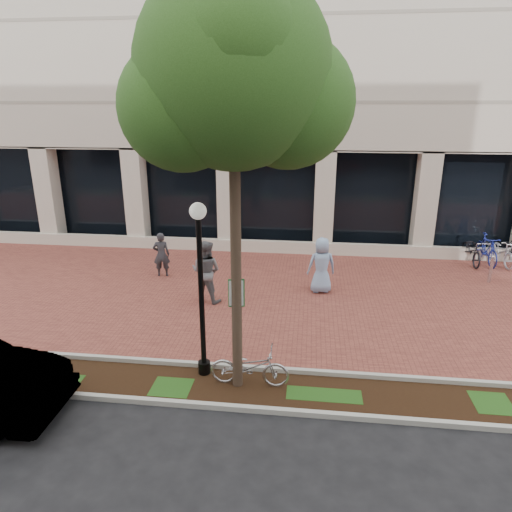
# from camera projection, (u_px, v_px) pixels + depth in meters

# --- Properties ---
(ground) EXTENTS (120.00, 120.00, 0.00)m
(ground) POSITION_uv_depth(u_px,v_px,m) (263.00, 294.00, 14.95)
(ground) COLOR black
(ground) RESTS_ON ground
(brick_plaza) EXTENTS (40.00, 9.00, 0.01)m
(brick_plaza) POSITION_uv_depth(u_px,v_px,m) (263.00, 294.00, 14.95)
(brick_plaza) COLOR brown
(brick_plaza) RESTS_ON ground
(planting_strip) EXTENTS (40.00, 1.50, 0.01)m
(planting_strip) POSITION_uv_depth(u_px,v_px,m) (237.00, 388.00, 10.01)
(planting_strip) COLOR black
(planting_strip) RESTS_ON ground
(curb_plaza_side) EXTENTS (40.00, 0.12, 0.12)m
(curb_plaza_side) POSITION_uv_depth(u_px,v_px,m) (242.00, 367.00, 10.70)
(curb_plaza_side) COLOR #AAA9A0
(curb_plaza_side) RESTS_ON ground
(curb_street_side) EXTENTS (40.00, 0.12, 0.12)m
(curb_street_side) POSITION_uv_depth(u_px,v_px,m) (232.00, 408.00, 9.28)
(curb_street_side) COLOR #AAA9A0
(curb_street_side) RESTS_ON ground
(near_office_building) EXTENTS (40.00, 12.12, 16.00)m
(near_office_building) POSITION_uv_depth(u_px,v_px,m) (287.00, 13.00, 21.63)
(near_office_building) COLOR #BEB2A2
(near_office_building) RESTS_ON ground
(parking_sign) EXTENTS (0.34, 0.07, 2.71)m
(parking_sign) POSITION_uv_depth(u_px,v_px,m) (237.00, 315.00, 9.61)
(parking_sign) COLOR #13361B
(parking_sign) RESTS_ON ground
(lamppost) EXTENTS (0.36, 0.36, 4.02)m
(lamppost) POSITION_uv_depth(u_px,v_px,m) (201.00, 282.00, 9.86)
(lamppost) COLOR black
(lamppost) RESTS_ON ground
(street_tree) EXTENTS (4.26, 3.55, 8.27)m
(street_tree) POSITION_uv_depth(u_px,v_px,m) (237.00, 84.00, 8.19)
(street_tree) COLOR #4B392B
(street_tree) RESTS_ON ground
(locked_bicycle) EXTENTS (1.75, 0.62, 0.92)m
(locked_bicycle) POSITION_uv_depth(u_px,v_px,m) (249.00, 366.00, 10.01)
(locked_bicycle) COLOR #B2B3B7
(locked_bicycle) RESTS_ON ground
(pedestrian_left) EXTENTS (0.66, 0.50, 1.62)m
(pedestrian_left) POSITION_uv_depth(u_px,v_px,m) (161.00, 255.00, 16.33)
(pedestrian_left) COLOR #29292E
(pedestrian_left) RESTS_ON ground
(pedestrian_mid) EXTENTS (1.12, 0.97, 1.98)m
(pedestrian_mid) POSITION_uv_depth(u_px,v_px,m) (206.00, 271.00, 14.16)
(pedestrian_mid) COLOR #5E5E63
(pedestrian_mid) RESTS_ON ground
(pedestrian_right) EXTENTS (1.01, 0.76, 1.86)m
(pedestrian_right) POSITION_uv_depth(u_px,v_px,m) (321.00, 265.00, 14.88)
(pedestrian_right) COLOR #85A1C7
(pedestrian_right) RESTS_ON ground
(bollard) EXTENTS (0.12, 0.12, 1.00)m
(bollard) POSITION_uv_depth(u_px,v_px,m) (491.00, 269.00, 15.80)
(bollard) COLOR #BCBCC1
(bollard) RESTS_ON ground
(bike_rack_cluster) EXTENTS (3.14, 2.10, 1.16)m
(bike_rack_cluster) POSITION_uv_depth(u_px,v_px,m) (501.00, 251.00, 17.62)
(bike_rack_cluster) COLOR black
(bike_rack_cluster) RESTS_ON ground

